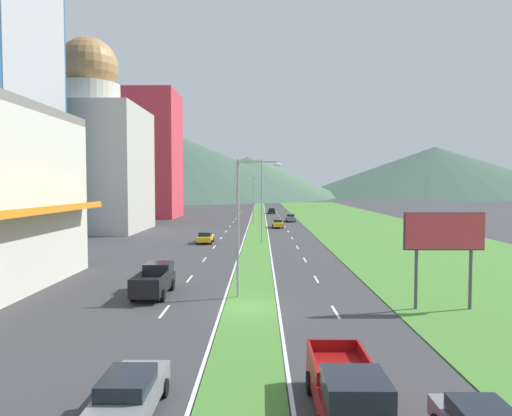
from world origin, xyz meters
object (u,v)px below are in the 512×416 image
street_lamp_mid (260,196)px  car_5 (129,395)px  street_lamp_far (255,197)px  car_2 (278,223)px  pickup_truck_0 (347,391)px  pickup_truck_1 (155,280)px  street_lamp_near (243,219)px  car_4 (272,211)px  billboard_roadside (444,237)px  car_3 (290,218)px  car_0 (205,237)px

street_lamp_mid → car_5: street_lamp_mid is taller
street_lamp_far → car_2: street_lamp_far is taller
car_5 → pickup_truck_0: 7.02m
car_2 → street_lamp_far: bearing=-151.9°
street_lamp_far → pickup_truck_1: 58.92m
pickup_truck_0 → pickup_truck_1: bearing=-149.4°
street_lamp_near → pickup_truck_1: street_lamp_near is taller
car_4 → billboard_roadside: bearing=4.9°
car_5 → pickup_truck_1: 17.13m
billboard_roadside → pickup_truck_1: 19.03m
street_lamp_far → billboard_roadside: size_ratio=1.56×
car_4 → car_5: bearing=-3.7°
car_2 → car_3: bearing=167.0°
street_lamp_mid → car_3: bearing=80.0°
car_5 → pickup_truck_0: size_ratio=0.87×
street_lamp_mid → billboard_roadside: 34.47m
billboard_roadside → pickup_truck_1: billboard_roadside is taller
street_lamp_near → street_lamp_mid: bearing=87.9°
car_2 → car_5: car_2 is taller
street_lamp_mid → street_lamp_far: street_lamp_mid is taller
street_lamp_mid → billboard_roadside: size_ratio=1.86×
street_lamp_mid → car_0: street_lamp_mid is taller
street_lamp_near → street_lamp_far: bearing=89.9°
car_2 → car_3: 14.16m
car_0 → car_4: bearing=-9.0°
street_lamp_mid → street_lamp_far: bearing=91.9°
car_3 → street_lamp_near: bearing=-6.4°
billboard_roadside → car_2: size_ratio=1.24×
car_3 → billboard_roadside: bearing=4.1°
car_2 → car_5: (-7.22, -67.65, -0.00)m
car_4 → pickup_truck_0: bearing=-0.0°
car_5 → pickup_truck_1: bearing=10.3°
car_4 → car_5: 109.50m
street_lamp_near → pickup_truck_0: bearing=-76.2°
street_lamp_far → billboard_roadside: (12.12, -62.20, -0.90)m
street_lamp_near → pickup_truck_0: (3.96, -16.18, -4.33)m
car_4 → car_3: bearing=6.8°
street_lamp_near → car_0: size_ratio=2.02×
street_lamp_far → billboard_roadside: bearing=-79.0°
car_4 → pickup_truck_1: size_ratio=0.75×
street_lamp_near → street_lamp_mid: 29.67m
street_lamp_near → pickup_truck_0: 17.21m
street_lamp_near → car_5: 16.92m
billboard_roadside → car_2: bearing=98.4°
street_lamp_mid → car_4: street_lamp_mid is taller
car_3 → car_4: bearing=-173.2°
billboard_roadside → car_5: billboard_roadside is taller
street_lamp_far → billboard_roadside: 63.38m
car_2 → car_4: car_2 is taller
car_3 → car_5: bearing=-7.3°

